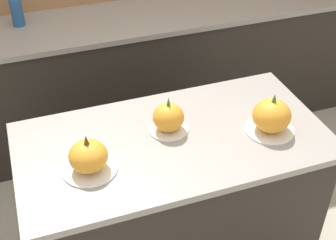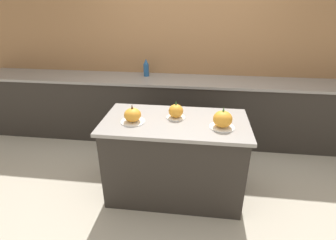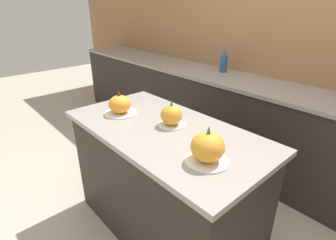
{
  "view_description": "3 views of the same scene",
  "coord_description": "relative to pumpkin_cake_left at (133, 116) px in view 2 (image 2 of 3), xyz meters",
  "views": [
    {
      "loc": [
        -0.58,
        -1.57,
        2.24
      ],
      "look_at": [
        -0.02,
        0.02,
        0.98
      ],
      "focal_mm": 50.0,
      "sensor_mm": 36.0,
      "label": 1
    },
    {
      "loc": [
        0.22,
        -2.31,
        1.99
      ],
      "look_at": [
        -0.07,
        -0.05,
        0.91
      ],
      "focal_mm": 28.0,
      "sensor_mm": 36.0,
      "label": 2
    },
    {
      "loc": [
        1.18,
        -1.02,
        1.64
      ],
      "look_at": [
        -0.0,
        0.04,
        0.93
      ],
      "focal_mm": 28.0,
      "sensor_mm": 36.0,
      "label": 3
    }
  ],
  "objects": [
    {
      "name": "pumpkin_cake_center",
      "position": [
        0.41,
        0.15,
        0.0
      ],
      "size": [
        0.19,
        0.19,
        0.19
      ],
      "color": "white",
      "rests_on": "kitchen_island"
    },
    {
      "name": "pumpkin_cake_right",
      "position": [
        0.85,
        -0.01,
        0.01
      ],
      "size": [
        0.23,
        0.23,
        0.2
      ],
      "color": "white",
      "rests_on": "kitchen_island"
    },
    {
      "name": "pumpkin_cake_left",
      "position": [
        0.0,
        0.0,
        0.0
      ],
      "size": [
        0.24,
        0.24,
        0.18
      ],
      "color": "white",
      "rests_on": "kitchen_island"
    },
    {
      "name": "back_counter",
      "position": [
        0.4,
        1.33,
        -0.48
      ],
      "size": [
        6.0,
        0.6,
        0.93
      ],
      "color": "#2D2823",
      "rests_on": "ground_plane"
    },
    {
      "name": "ground_plane",
      "position": [
        0.4,
        0.08,
        -0.95
      ],
      "size": [
        12.0,
        12.0,
        0.0
      ],
      "primitive_type": "plane",
      "color": "#BCB29E"
    },
    {
      "name": "wall_back",
      "position": [
        0.4,
        1.66,
        0.3
      ],
      "size": [
        8.0,
        0.06,
        2.5
      ],
      "color": "#9E7047",
      "rests_on": "ground_plane"
    },
    {
      "name": "kitchen_island",
      "position": [
        0.4,
        0.08,
        -0.51
      ],
      "size": [
        1.44,
        0.75,
        0.88
      ],
      "color": "#2D2823",
      "rests_on": "ground_plane"
    },
    {
      "name": "bottle_tall",
      "position": [
        -0.15,
        1.44,
        0.1
      ],
      "size": [
        0.08,
        0.08,
        0.25
      ],
      "color": "#235184",
      "rests_on": "back_counter"
    }
  ]
}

